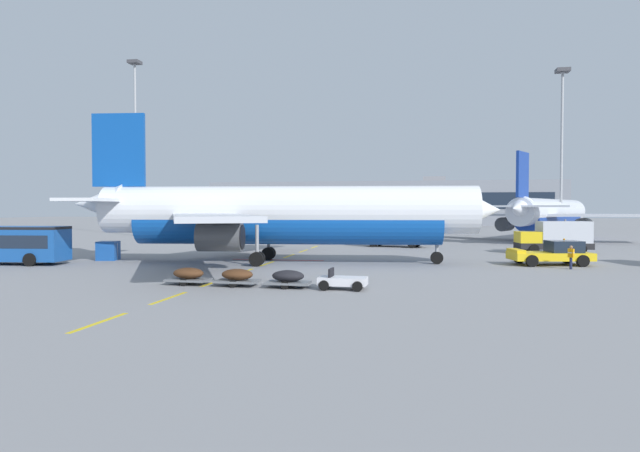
% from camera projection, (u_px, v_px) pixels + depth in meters
% --- Properties ---
extents(ground, '(400.00, 400.00, 0.00)m').
position_uv_depth(ground, '(515.00, 249.00, 62.26)').
color(ground, gray).
extents(apron_paint_markings, '(8.00, 98.48, 0.01)m').
position_uv_depth(apron_paint_markings, '(315.00, 247.00, 65.19)').
color(apron_paint_markings, yellow).
rests_on(apron_paint_markings, ground).
extents(airliner_foreground, '(34.82, 34.44, 12.20)m').
position_uv_depth(airliner_foreground, '(280.00, 214.00, 45.89)').
color(airliner_foreground, white).
rests_on(airliner_foreground, ground).
extents(pushback_tug, '(6.40, 3.99, 2.08)m').
position_uv_depth(pushback_tug, '(553.00, 253.00, 44.30)').
color(pushback_tug, yellow).
rests_on(pushback_tug, ground).
extents(airliner_mid_left, '(29.21, 30.75, 11.23)m').
position_uv_depth(airliner_mid_left, '(549.00, 214.00, 78.92)').
color(airliner_mid_left, silver).
rests_on(airliner_mid_left, ground).
extents(fuel_service_truck, '(7.27, 3.43, 3.14)m').
position_uv_depth(fuel_service_truck, '(556.00, 237.00, 55.66)').
color(fuel_service_truck, black).
rests_on(fuel_service_truck, ground).
extents(ground_power_truck, '(7.35, 3.87, 3.14)m').
position_uv_depth(ground_power_truck, '(397.00, 233.00, 64.91)').
color(ground_power_truck, black).
rests_on(ground_power_truck, ground).
extents(baggage_train, '(11.64, 1.94, 1.14)m').
position_uv_depth(baggage_train, '(263.00, 277.00, 32.01)').
color(baggage_train, silver).
rests_on(baggage_train, ground).
extents(ground_crew_worker, '(0.39, 0.68, 1.72)m').
position_uv_depth(ground_crew_worker, '(571.00, 256.00, 41.27)').
color(ground_crew_worker, '#191E38').
rests_on(ground_crew_worker, ground).
extents(uld_cargo_container, '(1.87, 1.84, 1.60)m').
position_uv_depth(uld_cargo_container, '(108.00, 251.00, 48.49)').
color(uld_cargo_container, '#194C9E').
rests_on(uld_cargo_container, ground).
extents(apron_light_mast_near, '(1.80, 1.80, 27.94)m').
position_uv_depth(apron_light_mast_near, '(135.00, 129.00, 91.05)').
color(apron_light_mast_near, slate).
rests_on(apron_light_mast_near, ground).
extents(apron_light_mast_far, '(1.80, 1.80, 23.72)m').
position_uv_depth(apron_light_mast_far, '(562.00, 133.00, 78.92)').
color(apron_light_mast_far, slate).
rests_on(apron_light_mast_far, ground).
extents(terminal_satellite, '(92.98, 26.09, 13.04)m').
position_uv_depth(terminal_satellite, '(383.00, 203.00, 159.77)').
color(terminal_satellite, gray).
rests_on(terminal_satellite, ground).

